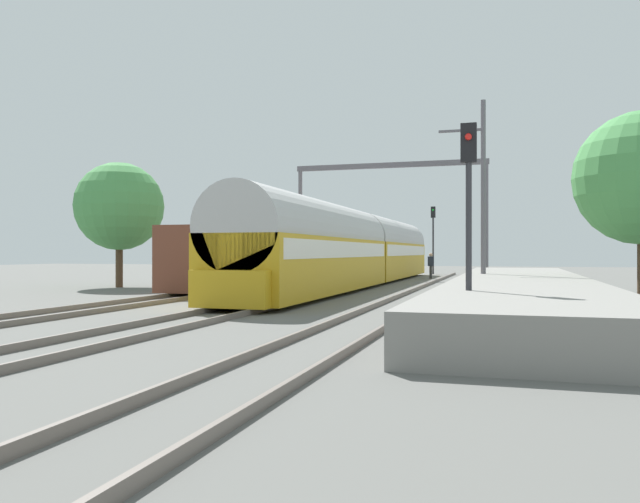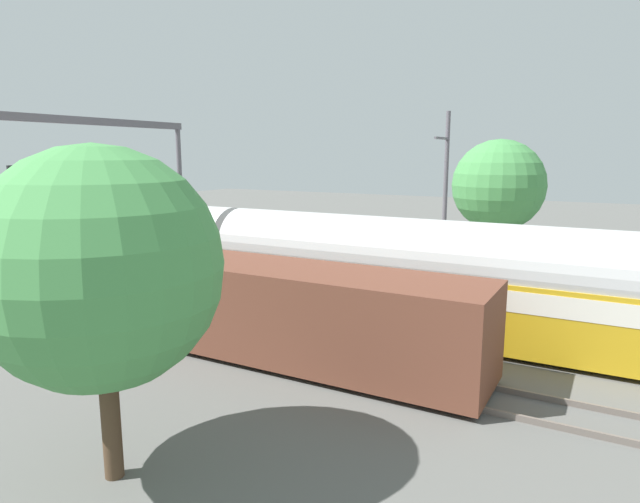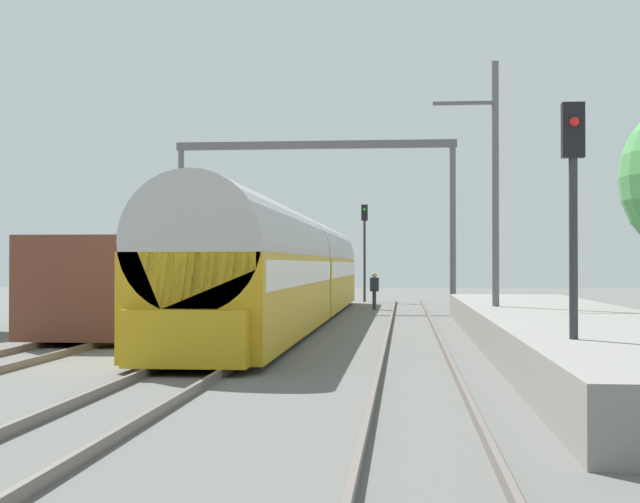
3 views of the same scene
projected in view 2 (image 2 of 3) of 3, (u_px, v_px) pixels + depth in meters
ground at (541, 352)px, 17.22m from camera, size 120.00×120.00×0.00m
track_far_west at (516, 404)px, 13.45m from camera, size 1.52×60.00×0.16m
track_west at (541, 349)px, 17.21m from camera, size 1.52×60.00×0.16m
track_east at (556, 314)px, 20.97m from camera, size 1.52×60.00×0.16m
platform at (519, 279)px, 25.14m from camera, size 4.40×28.00×0.90m
passenger_train at (238, 257)px, 22.51m from camera, size 2.93×32.85×3.82m
freight_car at (274, 310)px, 16.60m from camera, size 2.80×13.00×2.70m
person_crossing at (130, 250)px, 29.52m from camera, size 0.43×0.29×1.73m
railway_signal_far at (14, 199)px, 32.49m from camera, size 0.36×0.30×5.47m
catenary_gantry at (85, 164)px, 26.14m from camera, size 13.13×0.28×7.86m
catenary_pole_east_mid at (445, 198)px, 24.76m from camera, size 1.90×0.20×8.00m
tree_west_background at (100, 269)px, 9.87m from camera, size 4.46×4.46×6.34m
tree_east_background at (499, 186)px, 29.03m from camera, size 4.86×4.86×6.91m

